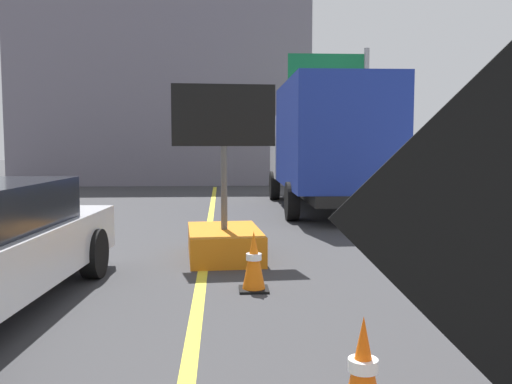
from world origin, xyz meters
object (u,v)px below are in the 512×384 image
Objects in this scene: box_truck at (326,143)px; traffic_cone_near_sign at (363,374)px; highway_guide_sign at (344,95)px; arrow_board_trailer at (224,227)px; traffic_cone_mid_lane at (254,261)px.

box_truck reaches higher than traffic_cone_near_sign.
highway_guide_sign is (1.39, 4.32, 1.63)m from box_truck.
highway_guide_sign is at bearing 78.23° from traffic_cone_near_sign.
traffic_cone_near_sign is (-3.29, -15.79, -3.06)m from highway_guide_sign.
arrow_board_trailer is 3.65× the size of traffic_cone_mid_lane.
arrow_board_trailer is at bearing -111.64° from highway_guide_sign.
highway_guide_sign is (4.14, 10.42, 2.94)m from arrow_board_trailer.
traffic_cone_near_sign is (0.84, -5.37, -0.12)m from arrow_board_trailer.
box_truck reaches higher than arrow_board_trailer.
arrow_board_trailer is 2.04m from traffic_cone_mid_lane.
box_truck is (2.74, 6.10, 1.31)m from arrow_board_trailer.
highway_guide_sign reaches higher than arrow_board_trailer.
traffic_cone_mid_lane is at bearing -80.14° from arrow_board_trailer.
highway_guide_sign is at bearing 68.36° from arrow_board_trailer.
box_truck is 8.58m from traffic_cone_mid_lane.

